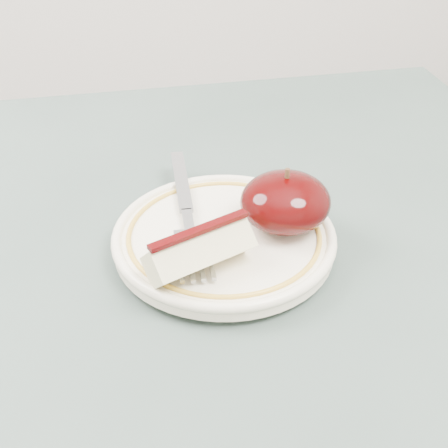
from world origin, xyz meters
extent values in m
cylinder|color=brown|center=(0.40, 0.40, 0.35)|extent=(0.05, 0.05, 0.71)
cube|color=#44544D|center=(0.00, 0.00, 0.73)|extent=(0.90, 0.90, 0.04)
cylinder|color=white|center=(0.09, 0.09, 0.75)|extent=(0.10, 0.10, 0.01)
cylinder|color=white|center=(0.09, 0.09, 0.76)|extent=(0.18, 0.18, 0.01)
torus|color=white|center=(0.09, 0.09, 0.77)|extent=(0.19, 0.19, 0.01)
torus|color=gold|center=(0.09, 0.09, 0.77)|extent=(0.16, 0.16, 0.00)
ellipsoid|color=black|center=(0.15, 0.10, 0.79)|extent=(0.08, 0.07, 0.05)
cylinder|color=#472D19|center=(0.15, 0.10, 0.82)|extent=(0.00, 0.00, 0.01)
cube|color=beige|center=(0.07, 0.05, 0.79)|extent=(0.09, 0.06, 0.04)
cube|color=#360102|center=(0.07, 0.05, 0.81)|extent=(0.08, 0.04, 0.00)
cube|color=#92959A|center=(0.07, 0.18, 0.77)|extent=(0.02, 0.10, 0.00)
cube|color=#92959A|center=(0.07, 0.11, 0.77)|extent=(0.01, 0.03, 0.00)
cube|color=#92959A|center=(0.07, 0.09, 0.77)|extent=(0.03, 0.03, 0.00)
cube|color=#92959A|center=(0.08, 0.05, 0.77)|extent=(0.01, 0.04, 0.00)
cube|color=#92959A|center=(0.07, 0.05, 0.77)|extent=(0.01, 0.04, 0.00)
cube|color=#92959A|center=(0.06, 0.05, 0.77)|extent=(0.01, 0.04, 0.00)
cube|color=#92959A|center=(0.05, 0.05, 0.77)|extent=(0.01, 0.04, 0.00)
camera|label=1|loc=(0.01, -0.31, 1.07)|focal=50.00mm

